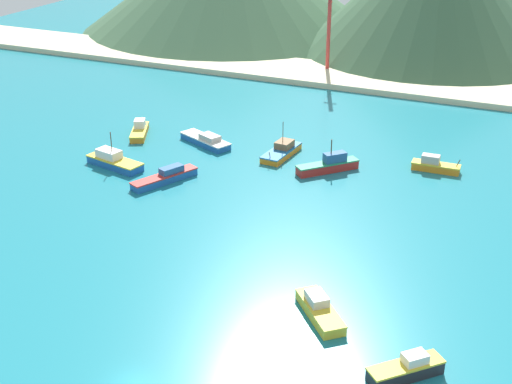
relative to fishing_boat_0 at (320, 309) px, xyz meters
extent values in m
cube|color=teal|center=(-12.09, 12.79, -1.03)|extent=(260.00, 280.00, 0.50)
cube|color=gold|center=(0.12, -0.13, -0.30)|extent=(7.22, 7.67, 0.98)
cube|color=gold|center=(0.12, -0.13, 0.29)|extent=(7.36, 7.83, 0.20)
cube|color=beige|center=(-0.55, 0.62, 0.89)|extent=(3.27, 3.35, 0.99)
cube|color=#232328|center=(10.53, -6.07, -0.15)|extent=(6.56, 6.64, 1.26)
cube|color=gold|center=(10.53, -6.07, 0.58)|extent=(6.69, 6.77, 0.20)
cube|color=silver|center=(11.16, -5.42, 1.14)|extent=(2.70, 2.71, 0.92)
cube|color=#1E5BA8|center=(-32.44, 22.96, -0.29)|extent=(6.44, 10.61, 1.00)
cube|color=red|center=(-32.44, 22.96, 0.31)|extent=(6.57, 10.82, 0.20)
cube|color=#28568C|center=(-31.87, 24.17, 0.90)|extent=(2.98, 3.98, 0.96)
cube|color=red|center=(-11.49, 36.69, -0.16)|extent=(8.31, 8.67, 1.26)
cube|color=#238C5B|center=(-11.49, 36.69, 0.57)|extent=(8.47, 8.84, 0.20)
cube|color=#28568C|center=(-10.64, 37.60, 1.39)|extent=(3.53, 3.62, 1.43)
cylinder|color=#4C3823|center=(-11.12, 37.08, 3.25)|extent=(0.18, 0.18, 2.29)
cube|color=#1E5BA8|center=(-34.12, 39.35, -0.31)|extent=(10.40, 6.71, 0.95)
cube|color=white|center=(-34.12, 39.35, 0.27)|extent=(10.61, 6.84, 0.20)
cube|color=#B2ADA3|center=(-32.97, 38.85, 0.80)|extent=(4.09, 3.41, 0.86)
cube|color=orange|center=(-46.60, 38.41, -0.30)|extent=(5.65, 8.38, 0.96)
cube|color=gold|center=(-46.60, 38.41, 0.28)|extent=(5.76, 8.55, 0.20)
cube|color=silver|center=(-47.03, 39.33, 1.07)|extent=(2.59, 2.80, 1.39)
cube|color=orange|center=(-20.36, 39.61, -0.33)|extent=(3.83, 9.23, 0.92)
cube|color=#1E669E|center=(-20.36, 39.61, 0.23)|extent=(3.91, 9.42, 0.20)
cube|color=brown|center=(-20.27, 40.73, 0.88)|extent=(2.58, 3.24, 1.10)
cylinder|color=#4C3823|center=(-20.69, 35.56, 0.78)|extent=(0.16, 0.56, 1.25)
cylinder|color=#4C3823|center=(-20.32, 40.12, 3.19)|extent=(0.11, 0.11, 3.51)
cube|color=#1E5BA8|center=(-42.53, 24.89, -0.23)|extent=(10.16, 5.00, 1.10)
cube|color=gold|center=(-42.53, 24.89, 0.42)|extent=(10.36, 5.10, 0.20)
cube|color=silver|center=(-43.72, 25.15, 1.16)|extent=(4.33, 3.03, 1.29)
cylinder|color=#4C3823|center=(-42.95, 24.98, 3.37)|extent=(0.14, 0.14, 3.12)
cube|color=orange|center=(3.81, 43.65, -0.27)|extent=(7.26, 2.29, 1.03)
cube|color=gold|center=(3.81, 43.65, 0.35)|extent=(7.41, 2.34, 0.20)
cube|color=#B2ADA3|center=(2.91, 43.62, 1.08)|extent=(2.74, 1.64, 1.26)
cylinder|color=#4C3823|center=(7.05, 43.75, 0.97)|extent=(0.61, 0.14, 1.40)
cube|color=beige|center=(-12.09, 86.62, -0.18)|extent=(247.00, 17.54, 1.20)
cylinder|color=#B7332D|center=(-29.29, 89.26, 11.94)|extent=(0.83, 0.83, 25.45)
cylinder|color=#B7332D|center=(-29.29, 89.26, 14.99)|extent=(0.41, 2.04, 0.41)
camera|label=1|loc=(18.89, -59.24, 42.79)|focal=49.46mm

